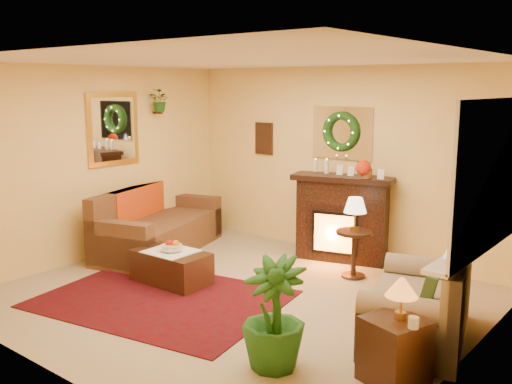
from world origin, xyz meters
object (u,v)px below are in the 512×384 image
Objects in this scene: loveseat at (418,295)px; end_table_square at (395,350)px; fireplace at (342,220)px; coffee_table at (171,266)px; sofa at (159,222)px; side_table_round at (354,252)px.

loveseat reaches higher than end_table_square.
fireplace is 2.40m from coffee_table.
fireplace is 0.83× the size of loveseat.
fireplace is at bearing 13.11° from sofa.
fireplace is 2.48m from loveseat.
sofa is at bearing 158.97° from loveseat.
end_table_square is 0.57× the size of coffee_table.
sofa reaches higher than end_table_square.
side_table_round is (0.48, -0.54, -0.22)m from fireplace.
side_table_round is at bearing 43.22° from coffee_table.
fireplace reaches higher than end_table_square.
loveseat is 1.77m from side_table_round.
sofa reaches higher than loveseat.
end_table_square is (1.99, -2.60, -0.28)m from fireplace.
fireplace is at bearing 131.82° from side_table_round.
fireplace is 3.29m from end_table_square.
side_table_round is 1.10× the size of end_table_square.
sofa is 3.61× the size of side_table_round.
end_table_square is (1.51, -2.06, -0.06)m from side_table_round.
loveseat is (1.80, -1.71, -0.13)m from fireplace.
loveseat is at bearing -58.63° from fireplace.
loveseat is (4.04, -0.44, -0.01)m from sofa.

